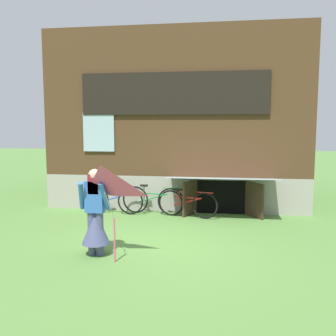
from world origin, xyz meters
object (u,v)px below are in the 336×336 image
at_px(person, 95,219).
at_px(bicycle_red, 187,204).
at_px(bicycle_green, 153,200).
at_px(bicycle_blue, 113,200).
at_px(kite, 101,189).

height_order(person, bicycle_red, person).
relative_size(bicycle_green, bicycle_blue, 1.04).
height_order(bicycle_red, bicycle_blue, bicycle_blue).
xyz_separation_m(person, bicycle_blue, (-0.62, 3.22, -0.31)).
height_order(person, kite, kite).
relative_size(bicycle_red, bicycle_blue, 0.95).
bearing_deg(kite, bicycle_red, 72.48).
bearing_deg(bicycle_green, kite, -84.09).
xyz_separation_m(person, bicycle_red, (1.44, 3.12, -0.32)).
distance_m(bicycle_red, bicycle_blue, 2.06).
height_order(kite, bicycle_green, kite).
relative_size(kite, bicycle_blue, 0.99).
distance_m(bicycle_red, bicycle_green, 0.99).
bearing_deg(kite, person, 119.69).
xyz_separation_m(kite, bicycle_blue, (-0.92, 3.73, -0.97)).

